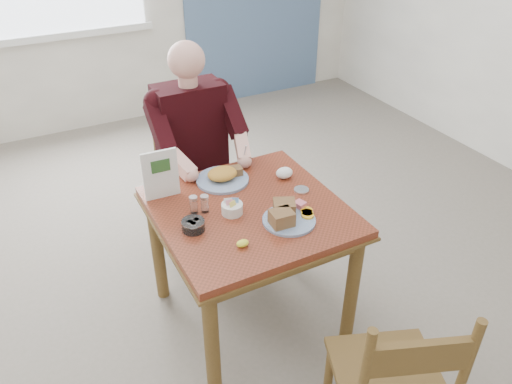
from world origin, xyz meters
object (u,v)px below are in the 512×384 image
chair_far (194,180)px  far_plate (223,176)px  near_plate (287,215)px  diner (195,140)px  table (249,226)px  chair_near (392,384)px

chair_far → far_plate: (-0.01, -0.50, 0.30)m
chair_far → near_plate: chair_far is taller
chair_far → diner: (0.00, -0.09, 0.33)m
table → far_plate: bearing=91.2°
table → chair_far: (0.00, 0.80, -0.16)m
diner → near_plate: (0.11, -0.89, -0.03)m
chair_near → diner: (-0.12, 1.69, 0.33)m
near_plate → table: bearing=120.8°
chair_near → diner: diner is taller
chair_near → diner: size_ratio=0.69×
chair_near → diner: bearing=94.1°
far_plate → chair_far: bearing=89.3°
chair_near → near_plate: 0.86m
chair_far → far_plate: 0.59m
table → chair_near: bearing=-82.9°
diner → table: bearing=-90.0°
table → diner: size_ratio=0.66×
chair_far → diner: diner is taller
diner → near_plate: bearing=-83.1°
table → chair_near: 1.00m
diner → near_plate: 0.90m
chair_far → chair_near: 1.78m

